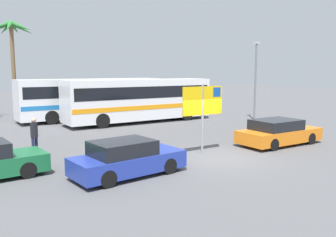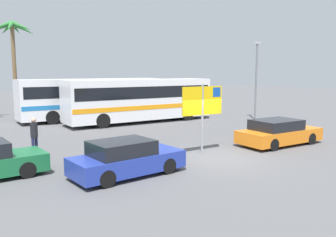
% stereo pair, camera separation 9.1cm
% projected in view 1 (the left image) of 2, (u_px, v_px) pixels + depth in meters
% --- Properties ---
extents(ground, '(120.00, 120.00, 0.00)m').
position_uv_depth(ground, '(216.00, 158.00, 15.59)').
color(ground, '#565659').
extents(bus_front_coach, '(11.19, 2.55, 3.17)m').
position_uv_depth(bus_front_coach, '(140.00, 98.00, 26.14)').
color(bus_front_coach, white).
rests_on(bus_front_coach, ground).
extents(bus_rear_coach, '(11.19, 2.55, 3.17)m').
position_uv_depth(bus_rear_coach, '(92.00, 97.00, 27.80)').
color(bus_rear_coach, white).
rests_on(bus_rear_coach, ground).
extents(ferry_sign, '(2.20, 0.11, 3.20)m').
position_uv_depth(ferry_sign, '(204.00, 103.00, 16.13)').
color(ferry_sign, gray).
rests_on(ferry_sign, ground).
extents(car_orange, '(4.60, 1.95, 1.32)m').
position_uv_depth(car_orange, '(278.00, 132.00, 18.27)').
color(car_orange, orange).
rests_on(car_orange, ground).
extents(car_blue, '(4.28, 2.11, 1.32)m').
position_uv_depth(car_blue, '(127.00, 159.00, 12.84)').
color(car_blue, '#23389E').
rests_on(car_blue, ground).
extents(pedestrian_near_sign, '(0.32, 0.32, 1.74)m').
position_uv_depth(pedestrian_near_sign, '(34.00, 133.00, 15.80)').
color(pedestrian_near_sign, '#1E2347').
rests_on(pedestrian_near_sign, ground).
extents(lamp_post_left_side, '(0.56, 0.20, 6.01)m').
position_uv_depth(lamp_post_left_side, '(256.00, 77.00, 27.31)').
color(lamp_post_left_side, slate).
rests_on(lamp_post_left_side, ground).
extents(palm_tree_inland, '(3.61, 3.54, 7.89)m').
position_uv_depth(palm_tree_inland, '(11.00, 38.00, 28.99)').
color(palm_tree_inland, brown).
rests_on(palm_tree_inland, ground).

